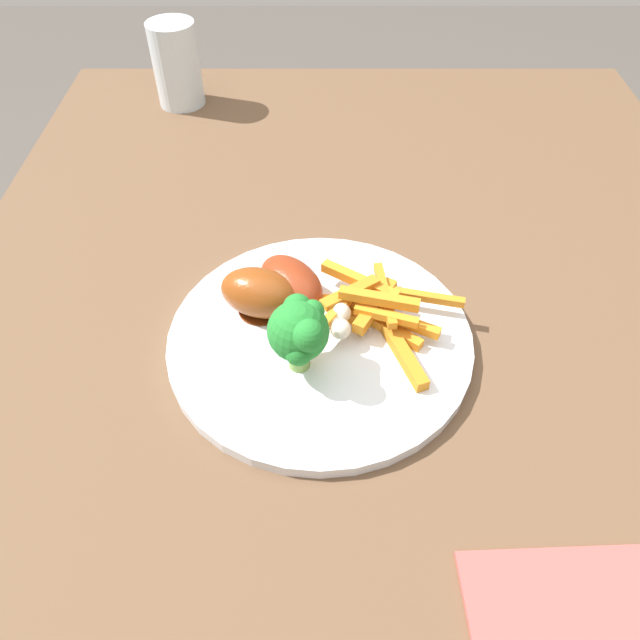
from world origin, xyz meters
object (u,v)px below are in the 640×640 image
(dinner_plate, at_px, (320,339))
(chicken_drumstick_near, at_px, (264,294))
(carrot_fries_pile, at_px, (371,311))
(dining_table, at_px, (366,432))
(water_glass, at_px, (177,64))
(broccoli_floret_front, at_px, (300,331))
(chicken_drumstick_far, at_px, (294,286))

(dinner_plate, xyz_separation_m, chicken_drumstick_near, (0.03, 0.05, 0.03))
(carrot_fries_pile, bearing_deg, dining_table, 178.33)
(water_glass, bearing_deg, broccoli_floret_front, -159.95)
(carrot_fries_pile, bearing_deg, dinner_plate, 108.35)
(chicken_drumstick_near, bearing_deg, dinner_plate, -120.58)
(broccoli_floret_front, height_order, chicken_drumstick_near, broccoli_floret_front)
(dining_table, relative_size, chicken_drumstick_far, 11.13)
(chicken_drumstick_far, bearing_deg, carrot_fries_pile, -112.01)
(chicken_drumstick_far, bearing_deg, chicken_drumstick_near, 116.84)
(dinner_plate, height_order, broccoli_floret_front, broccoli_floret_front)
(carrot_fries_pile, relative_size, chicken_drumstick_near, 1.33)
(dinner_plate, height_order, chicken_drumstick_far, chicken_drumstick_far)
(carrot_fries_pile, bearing_deg, water_glass, 28.72)
(dining_table, relative_size, water_glass, 11.04)
(broccoli_floret_front, height_order, carrot_fries_pile, broccoli_floret_front)
(dining_table, relative_size, chicken_drumstick_near, 9.77)
(chicken_drumstick_far, bearing_deg, dinner_plate, -151.13)
(dining_table, relative_size, dinner_plate, 4.45)
(carrot_fries_pile, height_order, water_glass, water_glass)
(broccoli_floret_front, distance_m, chicken_drumstick_far, 0.09)
(water_glass, bearing_deg, dining_table, -154.26)
(chicken_drumstick_far, bearing_deg, broccoli_floret_front, -174.51)
(broccoli_floret_front, distance_m, chicken_drumstick_near, 0.08)
(carrot_fries_pile, distance_m, chicken_drumstick_near, 0.10)
(dining_table, relative_size, carrot_fries_pile, 7.34)
(carrot_fries_pile, xyz_separation_m, chicken_drumstick_far, (0.03, 0.07, 0.00))
(chicken_drumstick_near, xyz_separation_m, chicken_drumstick_far, (0.01, -0.03, -0.00))
(dinner_plate, bearing_deg, carrot_fries_pile, -71.65)
(dinner_plate, bearing_deg, water_glass, 23.24)
(dinner_plate, distance_m, chicken_drumstick_near, 0.07)
(dining_table, bearing_deg, water_glass, 25.74)
(dining_table, xyz_separation_m, dinner_plate, (0.04, 0.05, 0.09))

